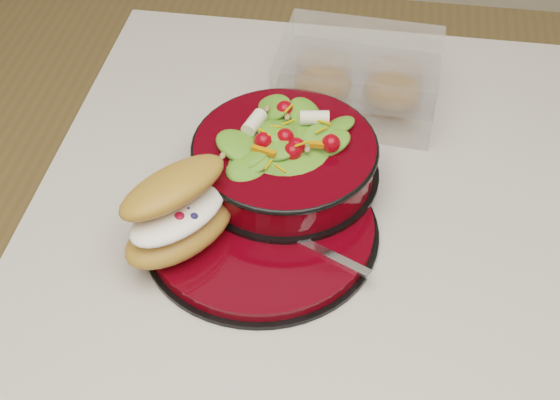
# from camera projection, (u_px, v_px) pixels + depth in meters

# --- Properties ---
(island_counter) EXTENTS (1.24, 0.74, 0.90)m
(island_counter) POSITION_uv_depth(u_px,v_px,m) (472.00, 399.00, 1.27)
(island_counter) COLOR silver
(island_counter) RESTS_ON ground
(dinner_plate) EXTENTS (0.28, 0.28, 0.02)m
(dinner_plate) POSITION_uv_depth(u_px,v_px,m) (261.00, 228.00, 0.92)
(dinner_plate) COLOR black
(dinner_plate) RESTS_ON island_counter
(salad_bowl) EXTENTS (0.24, 0.24, 0.10)m
(salad_bowl) POSITION_uv_depth(u_px,v_px,m) (285.00, 153.00, 0.95)
(salad_bowl) COLOR black
(salad_bowl) RESTS_ON dinner_plate
(croissant) EXTENTS (0.15, 0.17, 0.09)m
(croissant) POSITION_uv_depth(u_px,v_px,m) (179.00, 213.00, 0.87)
(croissant) COLOR #B16C36
(croissant) RESTS_ON dinner_plate
(fork) EXTENTS (0.15, 0.08, 0.00)m
(fork) POSITION_uv_depth(u_px,v_px,m) (307.00, 244.00, 0.89)
(fork) COLOR silver
(fork) RESTS_ON dinner_plate
(pastry_box) EXTENTS (0.22, 0.17, 0.09)m
(pastry_box) POSITION_uv_depth(u_px,v_px,m) (358.00, 79.00, 1.07)
(pastry_box) COLOR white
(pastry_box) RESTS_ON island_counter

